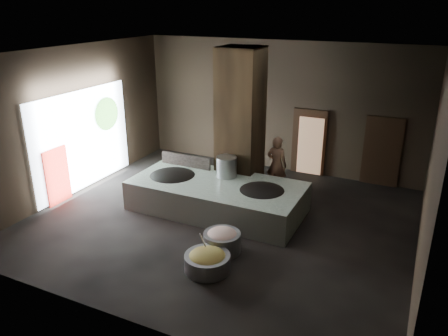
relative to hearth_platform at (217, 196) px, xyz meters
The scene contains 28 objects.
floor 0.78m from the hearth_platform, 50.76° to the right, with size 10.00×9.00×0.10m, color black.
ceiling 4.17m from the hearth_platform, 50.76° to the right, with size 10.00×9.00×0.10m, color black.
back_wall 4.48m from the hearth_platform, 84.47° to the left, with size 10.00×0.10×4.50m, color black.
front_wall 5.37m from the hearth_platform, 85.53° to the right, with size 10.00×0.10×4.50m, color black.
left_wall 5.02m from the hearth_platform, behind, with size 0.10×9.00×4.50m, color black.
right_wall 5.76m from the hearth_platform, ahead, with size 0.10×9.00×4.50m, color black.
pillar 2.31m from the hearth_platform, 86.22° to the left, with size 1.20×1.20×4.50m, color black.
hearth_platform is the anchor object (origin of this frame).
platform_cap 0.39m from the hearth_platform, ahead, with size 4.80×2.30×0.03m, color black.
wok_left 1.49m from the hearth_platform, behind, with size 1.55×1.55×0.43m, color black.
wok_left_rim 1.50m from the hearth_platform, behind, with size 1.58×1.58×0.05m, color black.
wok_right 1.39m from the hearth_platform, ahead, with size 1.44×1.44×0.41m, color black.
wok_right_rim 1.41m from the hearth_platform, ahead, with size 1.47×1.47×0.05m, color black.
stock_pot 0.89m from the hearth_platform, 84.81° to the left, with size 0.60×0.60×0.64m, color #929599.
splash_guard 1.74m from the hearth_platform, 152.65° to the left, with size 1.71×0.06×0.43m, color black.
cook 2.30m from the hearth_platform, 59.94° to the left, with size 0.67×0.43×1.82m, color #95664C.
veg_basin 3.08m from the hearth_platform, 67.82° to the right, with size 1.04×1.04×0.38m, color gray.
veg_fill 3.07m from the hearth_platform, 67.82° to the right, with size 0.85×0.85×0.26m, color #82994A.
ladle 2.88m from the hearth_platform, 69.46° to the right, with size 0.03×0.03×0.82m, color #929599.
meat_basin 2.30m from the hearth_platform, 60.72° to the right, with size 0.90×0.90×0.49m, color gray.
meat_fill 2.29m from the hearth_platform, 60.72° to the right, with size 0.75×0.75×0.29m, color tan.
doorway_near 4.33m from the hearth_platform, 68.12° to the left, with size 1.18×0.08×2.38m, color black.
doorway_near_glow 4.22m from the hearth_platform, 66.37° to the left, with size 0.84×0.04×2.00m, color #8C6647.
doorway_far 5.67m from the hearth_platform, 44.82° to the left, with size 1.18×0.08×2.38m, color black.
doorway_far_glow 5.89m from the hearth_platform, 44.89° to the left, with size 0.79×0.04×1.87m, color #8C6647.
left_opening 4.71m from the hearth_platform, behind, with size 0.04×4.20×3.10m, color white.
pavilion_sliver 4.78m from the hearth_platform, 160.58° to the right, with size 0.05×0.90×1.70m, color maroon.
tree_silhouette 4.87m from the hearth_platform, 169.60° to the left, with size 0.28×1.10×1.10m, color #194714.
Camera 1 is at (4.70, -9.79, 5.68)m, focal length 35.00 mm.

